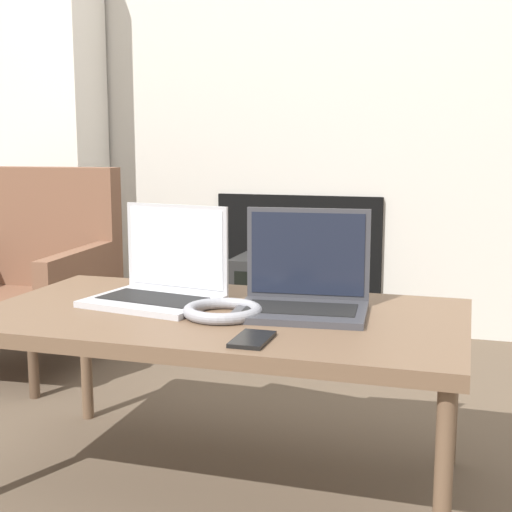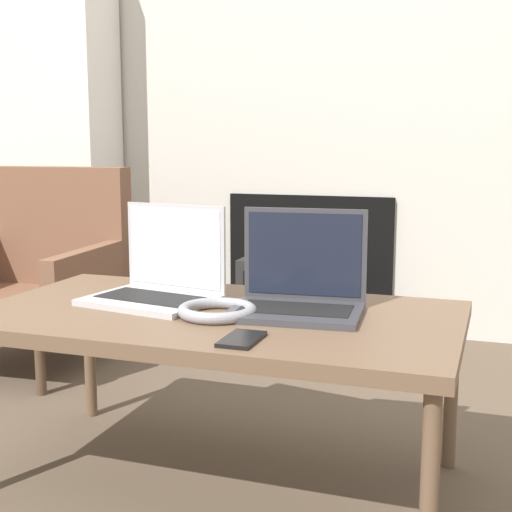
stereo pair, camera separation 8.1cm
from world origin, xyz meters
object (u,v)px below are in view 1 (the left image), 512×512
phone (252,339)px  armchair (27,269)px  tv (286,297)px  laptop_left (162,280)px  laptop_right (303,289)px  headphones (223,311)px

phone → armchair: (-1.25, 1.01, -0.09)m
tv → armchair: (-0.91, -0.58, 0.18)m
tv → armchair: size_ratio=0.57×
phone → laptop_left: bearing=138.9°
phone → tv: bearing=102.0°
tv → phone: bearing=-78.0°
phone → tv: size_ratio=0.30×
laptop_left → phone: bearing=-31.2°
tv → armchair: armchair is taller
laptop_right → headphones: bearing=-151.3°
tv → armchair: 1.10m
armchair → laptop_right: bearing=-32.9°
tv → headphones: bearing=-81.7°
laptop_right → headphones: (-0.17, -0.12, -0.04)m
laptop_left → phone: laptop_left is taller
laptop_right → phone: size_ratio=2.63×
laptop_left → laptop_right: size_ratio=1.05×
laptop_right → laptop_left: bearing=174.9°
laptop_right → headphones: 0.21m
laptop_left → laptop_right: bearing=10.1°
headphones → tv: (-0.21, 1.41, -0.28)m
armchair → tv: bearing=28.5°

